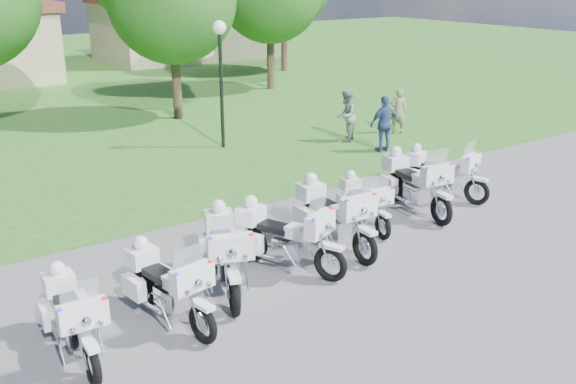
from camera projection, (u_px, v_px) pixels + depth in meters
ground at (351, 240)px, 14.18m from camera, size 100.00×100.00×0.00m
grass_lawn at (32, 78)px, 35.11m from camera, size 100.00×48.00×0.01m
motorcycle_0 at (72, 316)px, 9.80m from camera, size 0.81×2.31×1.55m
motorcycle_1 at (167, 284)px, 10.74m from camera, size 1.01×2.37×1.60m
motorcycle_2 at (225, 250)px, 11.87m from camera, size 1.46×2.48×1.76m
motorcycle_3 at (284, 235)px, 12.61m from camera, size 1.44×2.38×1.70m
motorcycle_4 at (333, 214)px, 13.62m from camera, size 0.89×2.62×1.76m
motorcycle_5 at (364, 202)px, 14.78m from camera, size 0.95×2.08×1.41m
motorcycle_6 at (414, 182)px, 15.68m from camera, size 1.11×2.60×1.76m
motorcycle_7 at (441, 172)px, 16.67m from camera, size 1.23×2.33×1.61m
lamp_post at (220, 53)px, 20.50m from camera, size 0.44×0.44×4.14m
building_east at (188, 26)px, 42.69m from camera, size 11.44×7.28×4.10m
bystander_a at (398, 111)px, 23.17m from camera, size 0.70×0.67×1.62m
bystander_b at (346, 116)px, 22.00m from camera, size 1.10×1.06×1.78m
bystander_c at (385, 124)px, 20.74m from camera, size 1.13×0.61×1.84m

